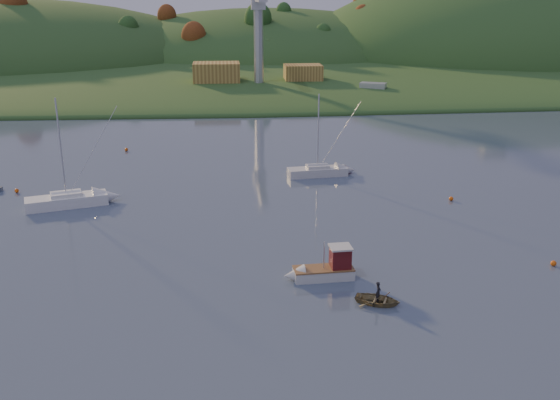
{
  "coord_description": "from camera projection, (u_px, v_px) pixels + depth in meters",
  "views": [
    {
      "loc": [
        -6.36,
        -28.77,
        22.64
      ],
      "look_at": [
        -0.91,
        31.91,
        2.5
      ],
      "focal_mm": 40.0,
      "sensor_mm": 36.0,
      "label": 1
    }
  ],
  "objects": [
    {
      "name": "shed_west",
      "position": [
        216.0,
        73.0,
        148.99
      ],
      "size": [
        11.0,
        8.0,
        4.8
      ],
      "primitive_type": "cube",
      "color": "olive",
      "rests_on": "wharf"
    },
    {
      "name": "paddler",
      "position": [
        378.0,
        295.0,
        47.65
      ],
      "size": [
        0.59,
        0.69,
        1.61
      ],
      "primitive_type": "imported",
      "rotation": [
        0.0,
        0.0,
        1.15
      ],
      "color": "black",
      "rests_on": "ground"
    },
    {
      "name": "hill_right",
      "position": [
        502.0,
        60.0,
        227.32
      ],
      "size": [
        150.0,
        130.0,
        60.0
      ],
      "primitive_type": "ellipsoid",
      "color": "#264A1D",
      "rests_on": "ground"
    },
    {
      "name": "sailboat_near",
      "position": [
        67.0,
        200.0,
        69.78
      ],
      "size": [
        9.17,
        5.03,
        12.18
      ],
      "rotation": [
        0.0,
        0.0,
        0.29
      ],
      "color": "white",
      "rests_on": "ground"
    },
    {
      "name": "buoy_3",
      "position": [
        126.0,
        150.0,
        94.54
      ],
      "size": [
        0.5,
        0.5,
        0.5
      ],
      "primitive_type": "sphere",
      "color": "#E7570C",
      "rests_on": "ground"
    },
    {
      "name": "work_vessel",
      "position": [
        373.0,
        93.0,
        142.53
      ],
      "size": [
        14.38,
        9.92,
        3.49
      ],
      "rotation": [
        0.0,
        0.0,
        -0.42
      ],
      "color": "slate",
      "rests_on": "ground"
    },
    {
      "name": "sailboat_far",
      "position": [
        317.0,
        171.0,
        81.57
      ],
      "size": [
        7.94,
        3.17,
        10.72
      ],
      "rotation": [
        0.0,
        0.0,
        0.11
      ],
      "color": "silver",
      "rests_on": "ground"
    },
    {
      "name": "shore_slope",
      "position": [
        244.0,
        72.0,
        190.89
      ],
      "size": [
        640.0,
        150.0,
        7.0
      ],
      "primitive_type": "ellipsoid",
      "color": "#264A1D",
      "rests_on": "ground"
    },
    {
      "name": "buoy_2",
      "position": [
        17.0,
        191.0,
        74.73
      ],
      "size": [
        0.5,
        0.5,
        0.5
      ],
      "primitive_type": "sphere",
      "color": "#E7570C",
      "rests_on": "ground"
    },
    {
      "name": "shed_east",
      "position": [
        303.0,
        73.0,
        151.84
      ],
      "size": [
        9.0,
        7.0,
        4.0
      ],
      "primitive_type": "cube",
      "color": "olive",
      "rests_on": "wharf"
    },
    {
      "name": "hill_center",
      "position": [
        267.0,
        58.0,
        234.29
      ],
      "size": [
        140.0,
        120.0,
        36.0
      ],
      "primitive_type": "ellipsoid",
      "color": "#264A1D",
      "rests_on": "ground"
    },
    {
      "name": "buoy_1",
      "position": [
        451.0,
        199.0,
        71.78
      ],
      "size": [
        0.5,
        0.5,
        0.5
      ],
      "primitive_type": "sphere",
      "color": "#E7570C",
      "rests_on": "ground"
    },
    {
      "name": "hillside_trees",
      "position": [
        242.0,
        65.0,
        209.8
      ],
      "size": [
        280.0,
        50.0,
        32.0
      ],
      "primitive_type": null,
      "color": "#174219",
      "rests_on": "ground"
    },
    {
      "name": "dock_crane",
      "position": [
        259.0,
        20.0,
        141.59
      ],
      "size": [
        3.2,
        28.0,
        20.3
      ],
      "color": "#B7B7BC",
      "rests_on": "wharf"
    },
    {
      "name": "buoy_0",
      "position": [
        553.0,
        263.0,
        54.55
      ],
      "size": [
        0.5,
        0.5,
        0.5
      ],
      "primitive_type": "sphere",
      "color": "#E7570C",
      "rests_on": "ground"
    },
    {
      "name": "red_tender",
      "position": [
        343.0,
        169.0,
        83.83
      ],
      "size": [
        3.42,
        1.48,
        1.13
      ],
      "rotation": [
        0.0,
        0.0,
        -0.11
      ],
      "color": "maroon",
      "rests_on": "ground"
    },
    {
      "name": "fishing_boat",
      "position": [
        319.0,
        270.0,
        51.9
      ],
      "size": [
        5.98,
        2.18,
        3.75
      ],
      "rotation": [
        0.0,
        0.0,
        3.2
      ],
      "color": "silver",
      "rests_on": "ground"
    },
    {
      "name": "wharf",
      "position": [
        271.0,
        88.0,
        150.27
      ],
      "size": [
        42.0,
        16.0,
        2.4
      ],
      "primitive_type": "cube",
      "color": "slate",
      "rests_on": "ground"
    },
    {
      "name": "far_shore",
      "position": [
        239.0,
        53.0,
        252.36
      ],
      "size": [
        620.0,
        220.0,
        1.5
      ],
      "primitive_type": "cube",
      "color": "#264A1D",
      "rests_on": "ground"
    },
    {
      "name": "canoe",
      "position": [
        378.0,
        300.0,
        47.79
      ],
      "size": [
        4.16,
        3.66,
        0.71
      ],
      "primitive_type": "imported",
      "rotation": [
        0.0,
        0.0,
        1.15
      ],
      "color": "olive",
      "rests_on": "ground"
    }
  ]
}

